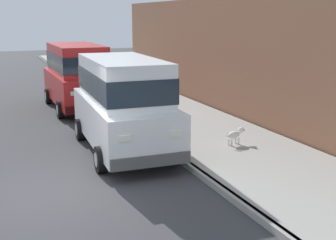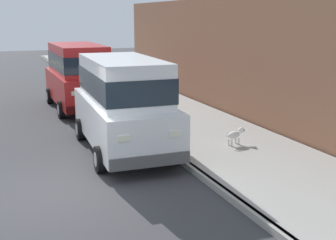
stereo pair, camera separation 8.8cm
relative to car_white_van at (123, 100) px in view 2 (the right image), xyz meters
name	(u,v)px [view 2 (the right image)]	position (x,y,z in m)	size (l,w,h in m)	color
ground_plane	(56,194)	(-2.18, -2.39, -1.39)	(80.00, 80.00, 0.00)	#38383A
curb	(195,171)	(1.02, -2.39, -1.32)	(0.16, 64.00, 0.14)	gray
sidewalk	(261,162)	(2.82, -2.39, -1.32)	(3.60, 64.00, 0.14)	#99968E
car_white_van	(123,100)	(0.00, 0.00, 0.00)	(2.27, 4.97, 2.52)	white
car_red_van	(78,73)	(-0.05, 6.06, 0.00)	(2.17, 4.92, 2.52)	red
dog_white	(236,134)	(2.88, -1.04, -0.97)	(0.74, 0.32, 0.49)	white
building_facade	(221,56)	(4.92, 3.60, 0.73)	(0.50, 20.00, 4.26)	#8C5B42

